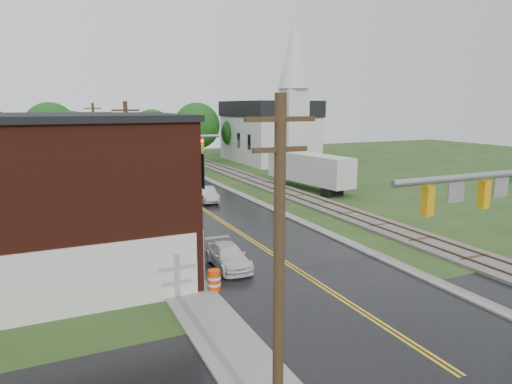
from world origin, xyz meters
TOP-DOWN VIEW (x-y plane):
  - ground at (0.00, 0.00)m, footprint 160.00×160.00m
  - main_road at (0.00, 30.00)m, footprint 10.00×90.00m
  - cross_road at (0.00, 2.00)m, footprint 60.00×9.00m
  - curb_right at (5.40, 35.00)m, footprint 0.80×70.00m
  - sidewalk_left at (-6.20, 25.00)m, footprint 2.40×50.00m
  - brick_building at (-12.48, 15.00)m, footprint 14.30×10.30m
  - yellow_house at (-11.00, 26.00)m, footprint 8.00×7.00m
  - darkred_building at (-10.00, 35.00)m, footprint 7.00×6.00m
  - church at (20.00, 53.74)m, footprint 10.40×18.40m
  - railroad at (10.00, 35.00)m, footprint 3.20×80.00m
  - traffic_signal_near at (3.47, 2.00)m, footprint 7.34×0.30m
  - traffic_signal_far at (-3.47, 27.00)m, footprint 7.34×0.43m
  - utility_pole_a at (-6.80, 0.00)m, footprint 1.80×0.28m
  - utility_pole_b at (-6.80, 22.00)m, footprint 1.80×0.28m
  - utility_pole_c at (-6.80, 44.00)m, footprint 1.80×0.28m
  - tree_left_c at (-13.85, 39.90)m, footprint 6.00×6.00m
  - tree_left_e at (-8.85, 45.90)m, footprint 6.40×6.40m
  - suv_dark at (1.00, 33.57)m, footprint 2.47×5.26m
  - sedan_silver at (1.29, 29.73)m, footprint 1.73×4.22m
  - pickup_white at (-3.20, 12.83)m, footprint 1.88×4.29m
  - semi_trailer at (13.23, 31.43)m, footprint 3.90×11.97m
  - construction_barrel at (-5.00, 10.00)m, footprint 0.67×0.67m

SIDE VIEW (x-z plane):
  - ground at x=0.00m, z-range 0.00..0.00m
  - main_road at x=0.00m, z-range -0.01..0.01m
  - cross_road at x=0.00m, z-range -0.01..0.01m
  - curb_right at x=5.40m, z-range -0.06..0.06m
  - sidewalk_left at x=-6.20m, z-range -0.06..0.06m
  - railroad at x=10.00m, z-range -0.04..0.26m
  - construction_barrel at x=-5.00m, z-range 0.00..1.06m
  - pickup_white at x=-3.20m, z-range 0.00..1.23m
  - sedan_silver at x=1.29m, z-range 0.00..1.36m
  - suv_dark at x=1.00m, z-range 0.00..1.45m
  - darkred_building at x=-10.00m, z-range 0.00..4.40m
  - semi_trailer at x=13.23m, z-range 0.36..4.10m
  - yellow_house at x=-11.00m, z-range 0.00..6.40m
  - brick_building at x=-12.48m, z-range 0.00..8.30m
  - tree_left_c at x=-13.85m, z-range 0.69..8.34m
  - utility_pole_a at x=-6.80m, z-range 0.22..9.22m
  - utility_pole_b at x=-6.80m, z-range 0.22..9.22m
  - utility_pole_c at x=-6.80m, z-range 0.22..9.22m
  - tree_left_e at x=-8.85m, z-range 0.73..8.89m
  - traffic_signal_near at x=3.47m, z-range 1.37..8.57m
  - traffic_signal_far at x=-3.47m, z-range 1.37..8.57m
  - church at x=20.00m, z-range -4.17..15.83m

